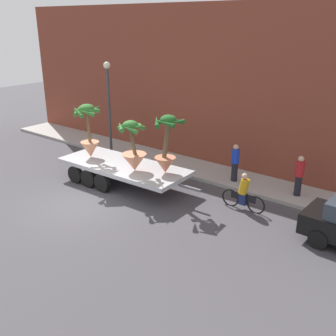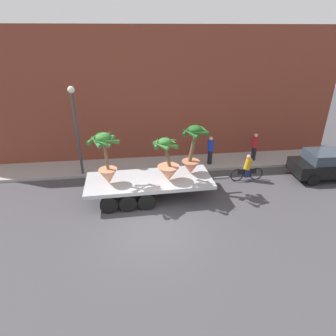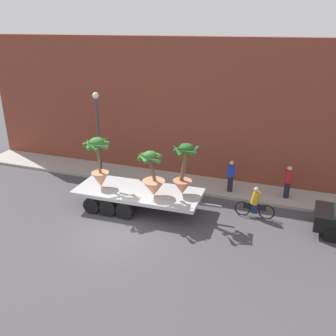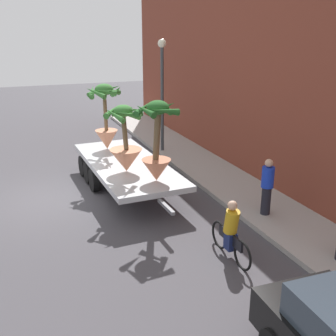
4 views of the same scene
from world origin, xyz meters
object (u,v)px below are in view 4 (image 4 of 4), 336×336
at_px(potted_palm_rear, 125,146).
at_px(potted_palm_middle, 106,118).
at_px(flatbed_trailer, 124,166).
at_px(potted_palm_front, 157,146).
at_px(cyclist, 231,233).
at_px(pedestrian_far_left, 267,186).
at_px(street_lamp, 162,81).

xyz_separation_m(potted_palm_rear, potted_palm_middle, (-2.79, 0.04, 0.39)).
height_order(flatbed_trailer, potted_palm_middle, potted_palm_middle).
bearing_deg(flatbed_trailer, potted_palm_rear, -12.07).
height_order(potted_palm_middle, potted_palm_front, potted_palm_middle).
distance_m(cyclist, pedestrian_far_left, 2.60).
distance_m(potted_palm_middle, potted_palm_front, 4.11).
height_order(flatbed_trailer, cyclist, cyclist).
relative_size(potted_palm_middle, potted_palm_front, 1.00).
bearing_deg(street_lamp, potted_palm_rear, -33.69).
bearing_deg(potted_palm_middle, potted_palm_rear, -0.77).
distance_m(potted_palm_rear, cyclist, 4.85).
distance_m(potted_palm_front, cyclist, 3.60).
xyz_separation_m(flatbed_trailer, potted_palm_middle, (-1.66, -0.20, 1.43)).
bearing_deg(potted_palm_rear, street_lamp, 146.31).
xyz_separation_m(potted_palm_rear, pedestrian_far_left, (2.99, 3.40, -0.77)).
height_order(potted_palm_rear, potted_palm_front, potted_palm_front).
relative_size(potted_palm_middle, street_lamp, 0.51).
distance_m(potted_palm_middle, pedestrian_far_left, 6.78).
bearing_deg(potted_palm_rear, pedestrian_far_left, 48.65).
relative_size(potted_palm_front, cyclist, 1.35).
xyz_separation_m(flatbed_trailer, potted_palm_rear, (1.12, -0.24, 1.04)).
bearing_deg(street_lamp, pedestrian_far_left, 3.24).
bearing_deg(potted_palm_front, cyclist, 12.75).
bearing_deg(potted_palm_front, potted_palm_middle, -172.22).
xyz_separation_m(potted_palm_rear, potted_palm_front, (1.29, 0.59, 0.27)).
distance_m(potted_palm_rear, pedestrian_far_left, 4.59).
xyz_separation_m(cyclist, pedestrian_far_left, (-1.53, 2.07, 0.37)).
distance_m(potted_palm_middle, street_lamp, 3.53).
bearing_deg(potted_palm_rear, potted_palm_front, 24.72).
bearing_deg(pedestrian_far_left, potted_palm_front, -121.23).
relative_size(potted_palm_rear, cyclist, 1.17).
height_order(potted_palm_rear, potted_palm_middle, potted_palm_middle).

